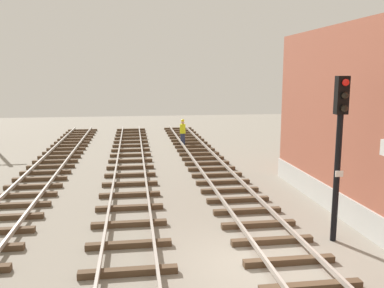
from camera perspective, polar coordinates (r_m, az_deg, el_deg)
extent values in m
plane|color=gray|center=(11.45, 9.55, -16.40)|extent=(80.00, 80.00, 0.00)
cube|color=#4C3826|center=(10.54, 16.19, -18.55)|extent=(2.50, 0.24, 0.18)
cube|color=#4C3826|center=(11.65, 13.35, -15.55)|extent=(2.50, 0.24, 0.18)
cube|color=#4C3826|center=(12.82, 11.07, -13.07)|extent=(2.50, 0.24, 0.18)
cube|color=#4C3826|center=(14.02, 9.21, -10.98)|extent=(2.50, 0.24, 0.18)
cube|color=#4C3826|center=(15.24, 7.67, -9.22)|extent=(2.50, 0.24, 0.18)
cube|color=#4C3826|center=(16.49, 6.37, -7.72)|extent=(2.50, 0.24, 0.18)
cube|color=#4C3826|center=(17.75, 5.27, -6.43)|extent=(2.50, 0.24, 0.18)
cube|color=#4C3826|center=(19.03, 4.31, -5.31)|extent=(2.50, 0.24, 0.18)
cube|color=#4C3826|center=(20.32, 3.48, -4.33)|extent=(2.50, 0.24, 0.18)
cube|color=#4C3826|center=(21.62, 2.75, -3.46)|extent=(2.50, 0.24, 0.18)
cube|color=#4C3826|center=(22.92, 2.11, -2.70)|extent=(2.50, 0.24, 0.18)
cube|color=#4C3826|center=(24.23, 1.53, -2.01)|extent=(2.50, 0.24, 0.18)
cube|color=#4C3826|center=(25.55, 1.01, -1.40)|extent=(2.50, 0.24, 0.18)
cube|color=#4C3826|center=(26.87, 0.55, -0.85)|extent=(2.50, 0.24, 0.18)
cube|color=#4C3826|center=(28.20, 0.13, -0.34)|extent=(2.50, 0.24, 0.18)
cube|color=#4C3826|center=(29.53, -0.25, 0.11)|extent=(2.50, 0.24, 0.18)
cube|color=#4C3826|center=(30.86, -0.60, 0.53)|extent=(2.50, 0.24, 0.18)
cube|color=#4C3826|center=(32.19, -0.93, 0.91)|extent=(2.50, 0.24, 0.18)
cube|color=#4C3826|center=(33.53, -1.22, 1.26)|extent=(2.50, 0.24, 0.18)
cube|color=#4C3826|center=(34.86, -1.49, 1.59)|extent=(2.50, 0.24, 0.18)
cube|color=#4C3826|center=(36.20, -1.75, 1.89)|extent=(2.50, 0.24, 0.18)
cube|color=#4C3826|center=(37.55, -1.98, 2.17)|extent=(2.50, 0.24, 0.18)
cube|color=#9E9389|center=(11.36, 9.87, -15.24)|extent=(0.08, 55.84, 0.14)
cube|color=#9E9389|center=(11.86, 16.72, -14.41)|extent=(0.08, 55.84, 0.14)
cube|color=#4C3826|center=(10.94, -8.85, -17.16)|extent=(2.50, 0.24, 0.18)
cube|color=#4C3826|center=(12.47, -8.78, -13.66)|extent=(2.50, 0.24, 0.18)
cube|color=#4C3826|center=(14.04, -8.72, -10.93)|extent=(2.50, 0.24, 0.18)
cube|color=#4C3826|center=(15.64, -8.68, -8.75)|extent=(2.50, 0.24, 0.18)
cube|color=#4C3826|center=(17.25, -8.65, -6.98)|extent=(2.50, 0.24, 0.18)
cube|color=#4C3826|center=(18.88, -8.62, -5.52)|extent=(2.50, 0.24, 0.18)
cube|color=#4C3826|center=(20.52, -8.59, -4.28)|extent=(2.50, 0.24, 0.18)
cube|color=#4C3826|center=(22.16, -8.57, -3.23)|extent=(2.50, 0.24, 0.18)
cube|color=#4C3826|center=(23.82, -8.56, -2.33)|extent=(2.50, 0.24, 0.18)
cube|color=#4C3826|center=(25.48, -8.54, -1.54)|extent=(2.50, 0.24, 0.18)
cube|color=#4C3826|center=(27.14, -8.53, -0.85)|extent=(2.50, 0.24, 0.18)
cube|color=#4C3826|center=(28.80, -8.52, -0.24)|extent=(2.50, 0.24, 0.18)
cube|color=#4C3826|center=(30.47, -8.51, 0.31)|extent=(2.50, 0.24, 0.18)
cube|color=#4C3826|center=(32.14, -8.50, 0.79)|extent=(2.50, 0.24, 0.18)
cube|color=#4C3826|center=(33.82, -8.49, 1.23)|extent=(2.50, 0.24, 0.18)
cube|color=#4C3826|center=(35.49, -8.48, 1.63)|extent=(2.50, 0.24, 0.18)
cube|color=#4C3826|center=(37.17, -8.47, 1.99)|extent=(2.50, 0.24, 0.18)
cube|color=#9E9389|center=(10.90, -12.82, -16.44)|extent=(0.08, 55.84, 0.14)
cube|color=#9E9389|center=(10.88, -4.92, -16.30)|extent=(0.08, 55.84, 0.14)
cube|color=#4C3826|center=(15.87, -24.40, -9.25)|extent=(2.50, 0.24, 0.18)
cube|color=#4C3826|center=(17.09, -23.17, -7.84)|extent=(2.50, 0.24, 0.18)
cube|color=#4C3826|center=(18.32, -22.11, -6.61)|extent=(2.50, 0.24, 0.18)
cube|color=#4C3826|center=(19.57, -21.19, -5.53)|extent=(2.50, 0.24, 0.18)
cube|color=#4C3826|center=(20.82, -20.39, -4.59)|extent=(2.50, 0.24, 0.18)
cube|color=#4C3826|center=(22.09, -19.68, -3.75)|extent=(2.50, 0.24, 0.18)
cube|color=#4C3826|center=(23.36, -19.04, -3.00)|extent=(2.50, 0.24, 0.18)
cube|color=#4C3826|center=(24.64, -18.47, -2.32)|extent=(2.50, 0.24, 0.18)
cube|color=#4C3826|center=(25.92, -17.96, -1.72)|extent=(2.50, 0.24, 0.18)
cube|color=#4C3826|center=(27.21, -17.50, -1.17)|extent=(2.50, 0.24, 0.18)
cube|color=#4C3826|center=(28.50, -17.08, -0.67)|extent=(2.50, 0.24, 0.18)
cube|color=#4C3826|center=(29.79, -16.70, -0.21)|extent=(2.50, 0.24, 0.18)
cube|color=#4C3826|center=(31.09, -16.35, 0.20)|extent=(2.50, 0.24, 0.18)
cube|color=#4C3826|center=(32.39, -16.02, 0.59)|extent=(2.50, 0.24, 0.18)
cube|color=#4C3826|center=(33.69, -15.72, 0.94)|extent=(2.50, 0.24, 0.18)
cube|color=#4C3826|center=(35.00, -15.45, 1.27)|extent=(2.50, 0.24, 0.18)
cube|color=#4C3826|center=(36.30, -15.19, 1.58)|extent=(2.50, 0.24, 0.18)
cube|color=#4C3826|center=(37.61, -14.95, 1.86)|extent=(2.50, 0.24, 0.18)
cylinder|color=black|center=(12.97, 19.46, -4.60)|extent=(0.18, 0.18, 3.86)
cube|color=black|center=(12.61, 20.09, 6.39)|extent=(0.36, 0.24, 1.10)
sphere|color=red|center=(12.44, 20.59, 8.02)|extent=(0.20, 0.20, 0.20)
sphere|color=black|center=(12.45, 20.48, 6.34)|extent=(0.20, 0.20, 0.20)
sphere|color=black|center=(12.48, 20.38, 4.66)|extent=(0.20, 0.20, 0.20)
cube|color=white|center=(12.80, 19.79, -3.91)|extent=(0.24, 0.03, 0.18)
cube|color=#B2B2AD|center=(14.72, 21.49, -9.04)|extent=(0.08, 14.04, 0.90)
cylinder|color=#262D4C|center=(29.22, -1.29, 0.67)|extent=(0.32, 0.32, 0.85)
cylinder|color=yellow|center=(29.11, -1.30, 2.13)|extent=(0.40, 0.40, 0.65)
sphere|color=tan|center=(29.05, -1.30, 3.00)|extent=(0.24, 0.24, 0.24)
sphere|color=yellow|center=(29.04, -1.30, 3.28)|extent=(0.22, 0.22, 0.22)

